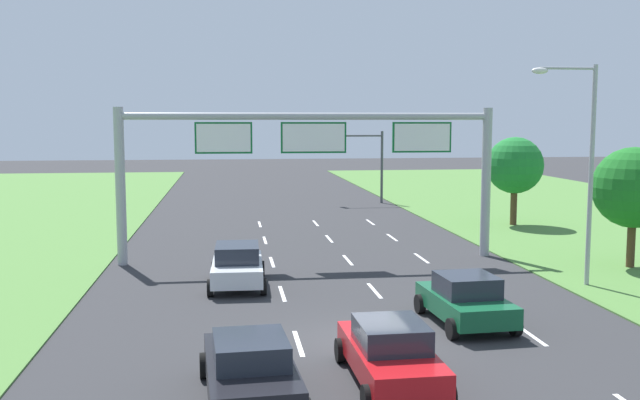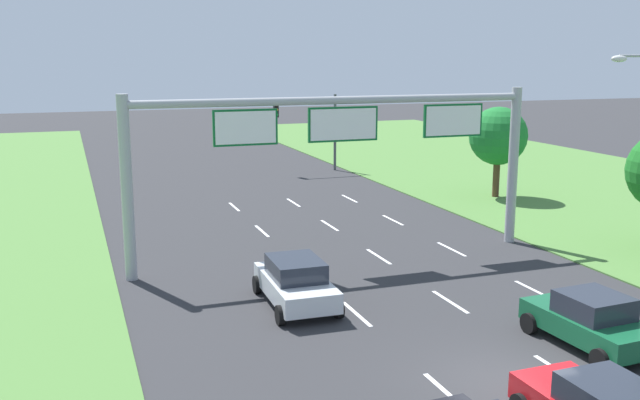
{
  "view_description": "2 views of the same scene",
  "coord_description": "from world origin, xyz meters",
  "px_view_note": "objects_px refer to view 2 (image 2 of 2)",
  "views": [
    {
      "loc": [
        -3.73,
        -19.89,
        6.39
      ],
      "look_at": [
        0.86,
        15.06,
        2.47
      ],
      "focal_mm": 40.0,
      "sensor_mm": 36.0,
      "label": 1
    },
    {
      "loc": [
        -10.36,
        -14.57,
        8.36
      ],
      "look_at": [
        -0.13,
        14.14,
        2.17
      ],
      "focal_mm": 40.0,
      "sensor_mm": 36.0,
      "label": 2
    }
  ],
  "objects_px": {
    "car_mid_lane": "(591,320)",
    "car_far_ahead": "(296,282)",
    "sign_gantry": "(342,141)",
    "roadside_tree_far": "(498,136)",
    "traffic_light_mast": "(310,119)"
  },
  "relations": [
    {
      "from": "car_mid_lane",
      "to": "traffic_light_mast",
      "type": "distance_m",
      "value": 33.35
    },
    {
      "from": "car_mid_lane",
      "to": "roadside_tree_far",
      "type": "xyz_separation_m",
      "value": [
        9.96,
        20.14,
        2.89
      ]
    },
    {
      "from": "car_mid_lane",
      "to": "traffic_light_mast",
      "type": "height_order",
      "value": "traffic_light_mast"
    },
    {
      "from": "sign_gantry",
      "to": "roadside_tree_far",
      "type": "height_order",
      "value": "sign_gantry"
    },
    {
      "from": "car_mid_lane",
      "to": "sign_gantry",
      "type": "bearing_deg",
      "value": 104.34
    },
    {
      "from": "roadside_tree_far",
      "to": "car_far_ahead",
      "type": "bearing_deg",
      "value": -140.74
    },
    {
      "from": "car_mid_lane",
      "to": "sign_gantry",
      "type": "relative_size",
      "value": 0.24
    },
    {
      "from": "car_far_ahead",
      "to": "sign_gantry",
      "type": "height_order",
      "value": "sign_gantry"
    },
    {
      "from": "car_far_ahead",
      "to": "roadside_tree_far",
      "type": "relative_size",
      "value": 0.81
    },
    {
      "from": "traffic_light_mast",
      "to": "car_mid_lane",
      "type": "bearing_deg",
      "value": -94.56
    },
    {
      "from": "car_mid_lane",
      "to": "car_far_ahead",
      "type": "height_order",
      "value": "car_far_ahead"
    },
    {
      "from": "sign_gantry",
      "to": "roadside_tree_far",
      "type": "distance_m",
      "value": 16.32
    },
    {
      "from": "car_far_ahead",
      "to": "roadside_tree_far",
      "type": "distance_m",
      "value": 22.16
    },
    {
      "from": "car_mid_lane",
      "to": "car_far_ahead",
      "type": "relative_size",
      "value": 0.94
    },
    {
      "from": "car_far_ahead",
      "to": "sign_gantry",
      "type": "bearing_deg",
      "value": 55.01
    }
  ]
}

